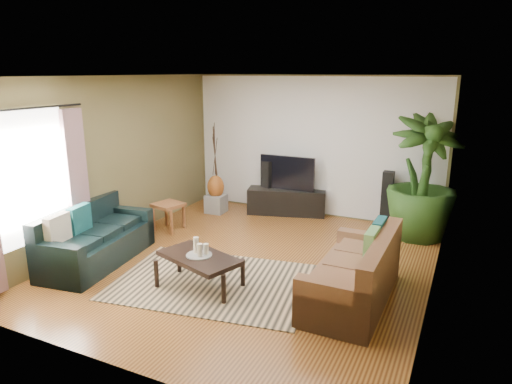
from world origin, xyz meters
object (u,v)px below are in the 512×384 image
Objects in this scene: vase at (216,187)px; speaker_left at (268,186)px; side_table at (169,216)px; tv_stand at (287,201)px; speaker_right at (387,200)px; sofa_left at (97,235)px; potted_plant at (422,178)px; coffee_table at (200,271)px; sofa_right at (353,268)px; television at (287,173)px; pedestal at (216,204)px.

speaker_left is at bearing 29.38° from vase.
speaker_left is 2.11× the size of side_table.
tv_stand is 1.95m from speaker_right.
side_table is (0.08, 1.64, -0.18)m from sofa_left.
speaker_right is at bearing 156.55° from potted_plant.
sofa_right is at bearing 34.05° from coffee_table.
television is at bearing 48.80° from side_table.
sofa_left is 5.27m from potted_plant.
potted_plant is (2.52, -0.26, 0.79)m from tv_stand.
sofa_left is 4.06× the size of vase.
speaker_left reaches higher than vase.
potted_plant reaches higher than pedestal.
coffee_table is at bearing -118.75° from speaker_right.
sofa_left is at bearing -162.93° from coffee_table.
tv_stand is 1.36× the size of television.
television is (1.64, 3.42, 0.41)m from sofa_left.
side_table is at bearing -107.57° from sofa_right.
speaker_left reaches higher than side_table.
potted_plant is 3.89m from vase.
coffee_table is at bearing -74.21° from sofa_right.
television is at bearing 21.35° from pedestal.
pedestal is (-3.26, -0.51, -0.34)m from speaker_right.
tv_stand is (-2.05, 2.95, -0.17)m from sofa_right.
sofa_left is at bearing -93.64° from speaker_left.
sofa_left is 1.69× the size of television.
speaker_right is at bearing -0.14° from television.
television is 0.52m from speaker_left.
coffee_table is at bearing -126.34° from potted_plant.
speaker_right reaches higher than tv_stand.
side_table is at bearing -106.69° from speaker_left.
coffee_table is at bearing -63.38° from vase.
sofa_right is 1.73× the size of coffee_table.
speaker_left is (-0.56, 3.47, 0.30)m from coffee_table.
side_table is at bearing -100.70° from vase.
television is at bearing 21.35° from vase.
vase is (-3.84, -0.26, -0.52)m from potted_plant.
sofa_right is at bearing -35.86° from vase.
speaker_left is at bearing -28.21° from sofa_left.
sofa_right is 3.84m from speaker_left.
sofa_left reaches higher than pedestal.
pedestal is 0.74× the size of side_table.
pedestal is at bearing -125.48° from sofa_right.
potted_plant is (0.48, 2.69, 0.62)m from sofa_right.
sofa_right is at bearing -35.86° from pedestal.
speaker_right reaches higher than sofa_right.
potted_plant is 3.95m from pedestal.
vase reaches higher than coffee_table.
speaker_right is at bearing -15.86° from tv_stand.
television is at bearing 16.28° from speaker_left.
speaker_left reaches higher than sofa_right.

